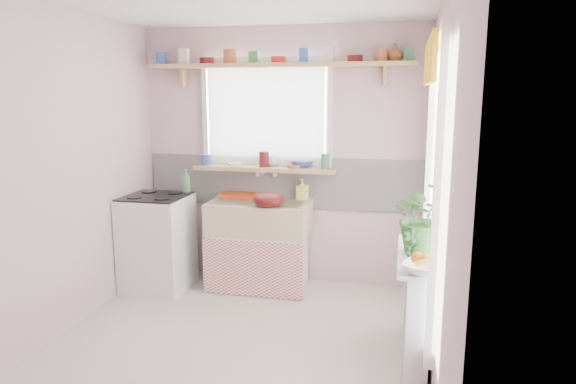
# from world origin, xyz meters

# --- Properties ---
(room) EXTENTS (3.20, 3.20, 3.20)m
(room) POSITION_xyz_m (0.66, 0.86, 1.37)
(room) COLOR beige
(room) RESTS_ON ground
(sink_unit) EXTENTS (0.95, 0.65, 1.11)m
(sink_unit) POSITION_xyz_m (-0.15, 1.29, 0.43)
(sink_unit) COLOR white
(sink_unit) RESTS_ON ground
(cooker) EXTENTS (0.58, 0.58, 0.93)m
(cooker) POSITION_xyz_m (-1.10, 1.05, 0.46)
(cooker) COLOR white
(cooker) RESTS_ON ground
(radiator_ledge) EXTENTS (0.22, 0.95, 0.78)m
(radiator_ledge) POSITION_xyz_m (1.30, 0.20, 0.40)
(radiator_ledge) COLOR white
(radiator_ledge) RESTS_ON ground
(windowsill) EXTENTS (1.40, 0.22, 0.04)m
(windowsill) POSITION_xyz_m (-0.15, 1.48, 1.14)
(windowsill) COLOR tan
(windowsill) RESTS_ON room
(pine_shelf) EXTENTS (2.52, 0.24, 0.04)m
(pine_shelf) POSITION_xyz_m (0.00, 1.47, 2.12)
(pine_shelf) COLOR tan
(pine_shelf) RESTS_ON room
(shelf_crockery) EXTENTS (2.47, 0.11, 0.12)m
(shelf_crockery) POSITION_xyz_m (-0.00, 1.47, 2.20)
(shelf_crockery) COLOR #3359A5
(shelf_crockery) RESTS_ON pine_shelf
(sill_crockery) EXTENTS (1.35, 0.11, 0.12)m
(sill_crockery) POSITION_xyz_m (-0.15, 1.48, 1.22)
(sill_crockery) COLOR #3359A5
(sill_crockery) RESTS_ON windowsill
(dish_tray) EXTENTS (0.36, 0.27, 0.04)m
(dish_tray) POSITION_xyz_m (-0.42, 1.50, 0.87)
(dish_tray) COLOR #E54B14
(dish_tray) RESTS_ON sink_unit
(colander) EXTENTS (0.32, 0.32, 0.13)m
(colander) POSITION_xyz_m (-0.00, 1.10, 0.92)
(colander) COLOR #570F0F
(colander) RESTS_ON sink_unit
(jade_plant) EXTENTS (0.56, 0.51, 0.52)m
(jade_plant) POSITION_xyz_m (1.33, 0.23, 1.03)
(jade_plant) COLOR #335F26
(jade_plant) RESTS_ON radiator_ledge
(fruit_bowl) EXTENTS (0.36, 0.36, 0.07)m
(fruit_bowl) POSITION_xyz_m (1.33, -0.20, 0.81)
(fruit_bowl) COLOR white
(fruit_bowl) RESTS_ON radiator_ledge
(herb_pot) EXTENTS (0.13, 0.11, 0.23)m
(herb_pot) POSITION_xyz_m (1.24, 0.00, 0.89)
(herb_pot) COLOR #27632C
(herb_pot) RESTS_ON radiator_ledge
(soap_bottle_sink) EXTENTS (0.12, 0.12, 0.20)m
(soap_bottle_sink) POSITION_xyz_m (0.22, 1.50, 0.95)
(soap_bottle_sink) COLOR #F5FE71
(soap_bottle_sink) RESTS_ON sink_unit
(sill_cup) EXTENTS (0.15, 0.15, 0.10)m
(sill_cup) POSITION_xyz_m (-0.09, 1.54, 1.21)
(sill_cup) COLOR beige
(sill_cup) RESTS_ON windowsill
(sill_bowl) EXTENTS (0.22, 0.22, 0.07)m
(sill_bowl) POSITION_xyz_m (0.22, 1.54, 1.19)
(sill_bowl) COLOR #374FB5
(sill_bowl) RESTS_ON windowsill
(shelf_vase) EXTENTS (0.16, 0.16, 0.16)m
(shelf_vase) POSITION_xyz_m (1.06, 1.53, 2.22)
(shelf_vase) COLOR #995D2F
(shelf_vase) RESTS_ON pine_shelf
(cooker_bottle) EXTENTS (0.11, 0.11, 0.23)m
(cooker_bottle) POSITION_xyz_m (-0.88, 1.26, 1.03)
(cooker_bottle) COLOR #42854B
(cooker_bottle) RESTS_ON cooker
(fruit) EXTENTS (0.20, 0.14, 0.10)m
(fruit) POSITION_xyz_m (1.34, -0.19, 0.87)
(fruit) COLOR orange
(fruit) RESTS_ON fruit_bowl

